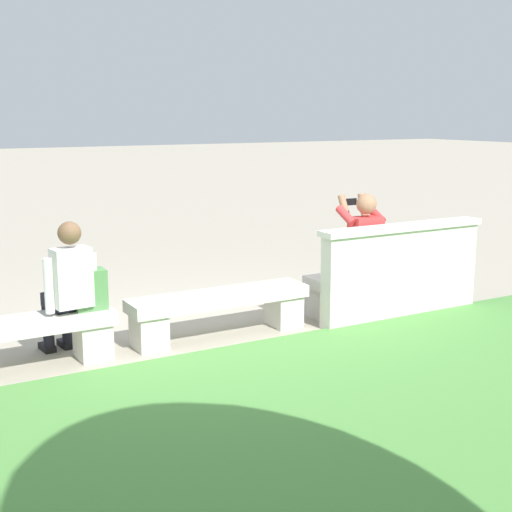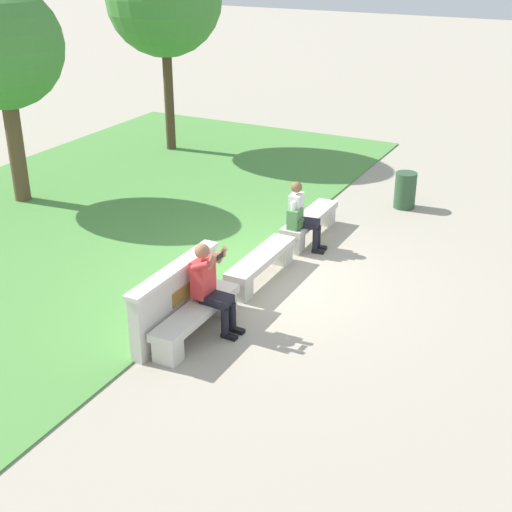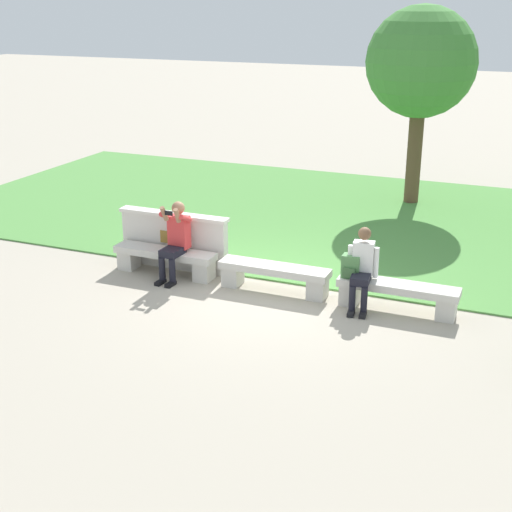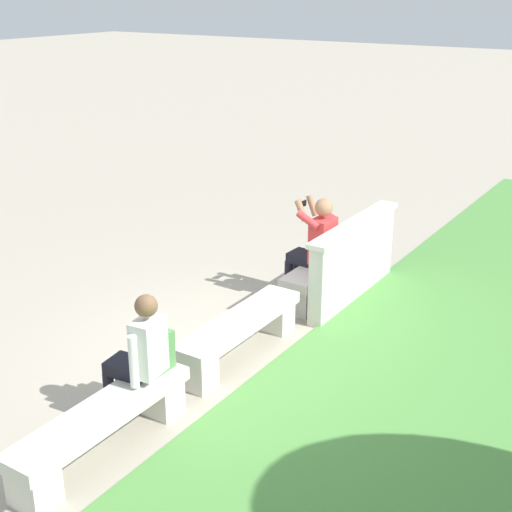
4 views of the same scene
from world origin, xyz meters
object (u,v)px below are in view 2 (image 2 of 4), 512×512
Objects in this scene: person_distant at (302,214)px; trash_bin at (405,190)px; bench_mid at (310,222)px; backpack at (295,219)px; bench_main at (197,317)px; bench_near at (261,263)px; person_photographer at (210,283)px; tree_behind_wall at (2,48)px.

trash_bin is at bearing -20.03° from person_distant.
bench_mid is 4.30× the size of backpack.
person_distant reaches higher than backpack.
bench_main is 4.03m from bench_mid.
trash_bin reaches higher than bench_mid.
bench_main is 2.02m from bench_near.
person_photographer reaches higher than bench_near.
trash_bin is (6.38, -1.12, 0.08)m from bench_main.
person_photographer is 3.04m from backpack.
person_distant is at bearing 0.21° from person_photographer.
person_distant is (1.46, -0.07, 0.37)m from bench_near.
person_distant is 0.19m from backpack.
bench_main is 7.49m from tree_behind_wall.
bench_near is 4.51m from trash_bin.
tree_behind_wall is at bearing 99.06° from bench_mid.
bench_main is 1.39× the size of person_photographer.
bench_near is (2.02, 0.00, 0.00)m from bench_main.
person_distant is (3.47, -0.07, 0.37)m from bench_main.
bench_near is at bearing 177.42° from person_distant.
bench_near and bench_mid have the same top height.
bench_near is at bearing 178.79° from backpack.
bench_near is 4.30× the size of backpack.
bench_near is at bearing 0.00° from bench_main.
backpack is at bearing -1.21° from bench_near.
bench_main is 3.31m from backpack.
trash_bin is at bearing -14.45° from bench_near.
bench_near is 1.32m from backpack.
bench_mid is at bearing 1.18° from person_photographer.
bench_near is 1.39× the size of person_photographer.
trash_bin is at bearing -19.59° from backpack.
bench_near is at bearing 180.00° from bench_mid.
person_photographer is (-3.77, -0.08, 0.44)m from bench_mid.
person_distant is at bearing -2.58° from bench_near.
backpack is 3.28m from trash_bin.
person_photographer is at bearing -179.79° from person_distant.
bench_near is 6.93m from tree_behind_wall.
person_photographer is at bearing -179.04° from backpack.
person_distant is 3.11m from trash_bin.
person_photographer is at bearing -113.79° from tree_behind_wall.
bench_main and bench_mid have the same top height.
bench_mid is 6.92m from tree_behind_wall.
bench_main is at bearing 179.53° from backpack.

